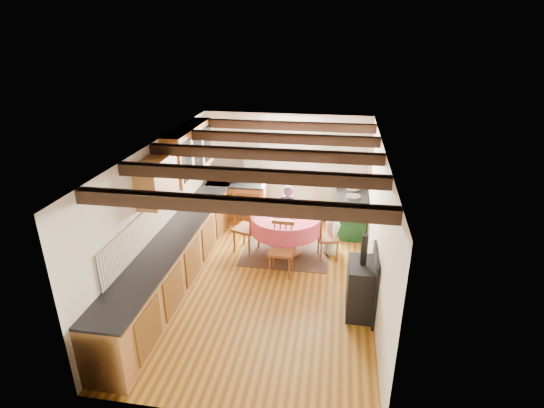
% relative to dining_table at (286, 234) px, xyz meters
% --- Properties ---
extents(floor, '(3.60, 5.50, 0.00)m').
position_rel_dining_table_xyz_m(floor, '(-0.22, -1.10, -0.41)').
color(floor, '#AC7422').
rests_on(floor, ground).
extents(ceiling, '(3.60, 5.50, 0.00)m').
position_rel_dining_table_xyz_m(ceiling, '(-0.22, -1.10, 1.99)').
color(ceiling, white).
rests_on(ceiling, ground).
extents(wall_back, '(3.60, 0.00, 2.40)m').
position_rel_dining_table_xyz_m(wall_back, '(-0.22, 1.65, 0.79)').
color(wall_back, silver).
rests_on(wall_back, ground).
extents(wall_front, '(3.60, 0.00, 2.40)m').
position_rel_dining_table_xyz_m(wall_front, '(-0.22, -3.85, 0.79)').
color(wall_front, silver).
rests_on(wall_front, ground).
extents(wall_left, '(0.00, 5.50, 2.40)m').
position_rel_dining_table_xyz_m(wall_left, '(-2.02, -1.10, 0.79)').
color(wall_left, silver).
rests_on(wall_left, ground).
extents(wall_right, '(0.00, 5.50, 2.40)m').
position_rel_dining_table_xyz_m(wall_right, '(1.58, -1.10, 0.79)').
color(wall_right, silver).
rests_on(wall_right, ground).
extents(beam_a, '(3.60, 0.16, 0.16)m').
position_rel_dining_table_xyz_m(beam_a, '(-0.22, -3.10, 1.90)').
color(beam_a, black).
rests_on(beam_a, ceiling).
extents(beam_b, '(3.60, 0.16, 0.16)m').
position_rel_dining_table_xyz_m(beam_b, '(-0.22, -2.10, 1.90)').
color(beam_b, black).
rests_on(beam_b, ceiling).
extents(beam_c, '(3.60, 0.16, 0.16)m').
position_rel_dining_table_xyz_m(beam_c, '(-0.22, -1.10, 1.90)').
color(beam_c, black).
rests_on(beam_c, ceiling).
extents(beam_d, '(3.60, 0.16, 0.16)m').
position_rel_dining_table_xyz_m(beam_d, '(-0.22, -0.10, 1.90)').
color(beam_d, black).
rests_on(beam_d, ceiling).
extents(beam_e, '(3.60, 0.16, 0.16)m').
position_rel_dining_table_xyz_m(beam_e, '(-0.22, 0.90, 1.90)').
color(beam_e, black).
rests_on(beam_e, ceiling).
extents(splash_left, '(0.02, 4.50, 0.55)m').
position_rel_dining_table_xyz_m(splash_left, '(-2.00, -0.80, 0.79)').
color(splash_left, beige).
rests_on(splash_left, wall_left).
extents(splash_back, '(1.40, 0.02, 0.55)m').
position_rel_dining_table_xyz_m(splash_back, '(-1.22, 1.63, 0.79)').
color(splash_back, beige).
rests_on(splash_back, wall_back).
extents(base_cabinet_left, '(0.60, 5.30, 0.88)m').
position_rel_dining_table_xyz_m(base_cabinet_left, '(-1.72, -1.10, 0.03)').
color(base_cabinet_left, '#A37530').
rests_on(base_cabinet_left, floor).
extents(base_cabinet_back, '(1.30, 0.60, 0.88)m').
position_rel_dining_table_xyz_m(base_cabinet_back, '(-1.27, 1.35, 0.03)').
color(base_cabinet_back, '#A37530').
rests_on(base_cabinet_back, floor).
extents(worktop_left, '(0.64, 5.30, 0.04)m').
position_rel_dining_table_xyz_m(worktop_left, '(-1.70, -1.10, 0.49)').
color(worktop_left, black).
rests_on(worktop_left, base_cabinet_left).
extents(worktop_back, '(1.30, 0.64, 0.04)m').
position_rel_dining_table_xyz_m(worktop_back, '(-1.27, 1.33, 0.49)').
color(worktop_back, black).
rests_on(worktop_back, base_cabinet_back).
extents(wall_cabinet_glass, '(0.34, 1.80, 0.90)m').
position_rel_dining_table_xyz_m(wall_cabinet_glass, '(-1.85, 0.10, 1.54)').
color(wall_cabinet_glass, '#A37530').
rests_on(wall_cabinet_glass, wall_left).
extents(wall_cabinet_solid, '(0.34, 0.90, 0.70)m').
position_rel_dining_table_xyz_m(wall_cabinet_solid, '(-1.85, -1.40, 1.49)').
color(wall_cabinet_solid, '#A37530').
rests_on(wall_cabinet_solid, wall_left).
extents(window_frame, '(1.34, 0.03, 1.54)m').
position_rel_dining_table_xyz_m(window_frame, '(-0.12, 1.63, 1.19)').
color(window_frame, white).
rests_on(window_frame, wall_back).
extents(window_pane, '(1.20, 0.01, 1.40)m').
position_rel_dining_table_xyz_m(window_pane, '(-0.12, 1.64, 1.19)').
color(window_pane, white).
rests_on(window_pane, wall_back).
extents(curtain_left, '(0.35, 0.10, 2.10)m').
position_rel_dining_table_xyz_m(curtain_left, '(-0.97, 1.55, 0.69)').
color(curtain_left, '#97A182').
rests_on(curtain_left, wall_back).
extents(curtain_right, '(0.35, 0.10, 2.10)m').
position_rel_dining_table_xyz_m(curtain_right, '(0.73, 1.55, 0.69)').
color(curtain_right, '#97A182').
rests_on(curtain_right, wall_back).
extents(curtain_rod, '(2.00, 0.03, 0.03)m').
position_rel_dining_table_xyz_m(curtain_rod, '(-0.12, 1.55, 1.79)').
color(curtain_rod, black).
rests_on(curtain_rod, wall_back).
extents(wall_picture, '(0.04, 0.50, 0.60)m').
position_rel_dining_table_xyz_m(wall_picture, '(1.55, 1.20, 1.29)').
color(wall_picture, gold).
rests_on(wall_picture, wall_right).
extents(wall_plate, '(0.30, 0.02, 0.30)m').
position_rel_dining_table_xyz_m(wall_plate, '(0.83, 1.62, 1.29)').
color(wall_plate, silver).
rests_on(wall_plate, wall_back).
extents(rug, '(1.68, 1.30, 0.01)m').
position_rel_dining_table_xyz_m(rug, '(0.00, 0.00, -0.40)').
color(rug, '#43281F').
rests_on(rug, floor).
extents(dining_table, '(1.35, 1.35, 0.81)m').
position_rel_dining_table_xyz_m(dining_table, '(0.00, 0.00, 0.00)').
color(dining_table, '#FE4754').
rests_on(dining_table, floor).
extents(chair_near, '(0.44, 0.46, 0.98)m').
position_rel_dining_table_xyz_m(chair_near, '(0.02, -0.77, 0.08)').
color(chair_near, brown).
rests_on(chair_near, floor).
extents(chair_left, '(0.58, 0.57, 1.04)m').
position_rel_dining_table_xyz_m(chair_left, '(-0.77, -0.02, 0.11)').
color(chair_left, brown).
rests_on(chair_left, floor).
extents(chair_right, '(0.49, 0.47, 0.92)m').
position_rel_dining_table_xyz_m(chair_right, '(0.81, -0.05, 0.05)').
color(chair_right, brown).
rests_on(chair_right, floor).
extents(aga_range, '(0.63, 0.98, 0.90)m').
position_rel_dining_table_xyz_m(aga_range, '(1.25, 1.12, 0.04)').
color(aga_range, '#0F391E').
rests_on(aga_range, floor).
extents(cast_iron_stove, '(0.40, 0.67, 1.34)m').
position_rel_dining_table_xyz_m(cast_iron_stove, '(1.36, -1.66, 0.26)').
color(cast_iron_stove, black).
rests_on(cast_iron_stove, floor).
extents(child_far, '(0.44, 0.31, 1.15)m').
position_rel_dining_table_xyz_m(child_far, '(-0.06, 0.71, 0.17)').
color(child_far, '#38334E').
rests_on(child_far, floor).
extents(child_right, '(0.37, 0.52, 1.02)m').
position_rel_dining_table_xyz_m(child_right, '(0.88, 0.15, 0.11)').
color(child_right, white).
rests_on(child_right, floor).
extents(bowl_a, '(0.31, 0.31, 0.06)m').
position_rel_dining_table_xyz_m(bowl_a, '(0.39, 0.26, 0.43)').
color(bowl_a, silver).
rests_on(bowl_a, dining_table).
extents(bowl_b, '(0.28, 0.28, 0.06)m').
position_rel_dining_table_xyz_m(bowl_b, '(-0.13, -0.01, 0.44)').
color(bowl_b, silver).
rests_on(bowl_b, dining_table).
extents(cup, '(0.13, 0.13, 0.09)m').
position_rel_dining_table_xyz_m(cup, '(0.13, -0.07, 0.45)').
color(cup, silver).
rests_on(cup, dining_table).
extents(canister_tall, '(0.12, 0.12, 0.21)m').
position_rel_dining_table_xyz_m(canister_tall, '(-1.41, 1.31, 0.62)').
color(canister_tall, '#262628').
rests_on(canister_tall, worktop_back).
extents(canister_wide, '(0.16, 0.16, 0.18)m').
position_rel_dining_table_xyz_m(canister_wide, '(-1.30, 1.32, 0.61)').
color(canister_wide, '#262628').
rests_on(canister_wide, worktop_back).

